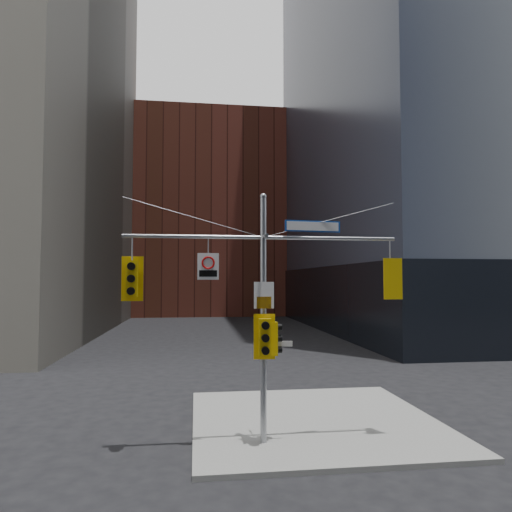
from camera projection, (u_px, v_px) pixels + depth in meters
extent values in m
plane|color=black|center=(276.00, 478.00, 10.97)|extent=(160.00, 160.00, 0.00)
cube|color=gray|center=(314.00, 421.00, 15.19)|extent=(8.00, 8.00, 0.15)
cube|color=black|center=(491.00, 297.00, 46.48)|extent=(36.40, 36.40, 6.00)
cube|color=brown|center=(209.00, 219.00, 69.12)|extent=(26.00, 20.00, 28.00)
cylinder|color=#93969B|center=(263.00, 320.00, 13.14)|extent=(0.18, 0.18, 7.20)
sphere|color=#93969B|center=(263.00, 197.00, 13.33)|extent=(0.20, 0.20, 0.20)
cylinder|color=#93969B|center=(194.00, 237.00, 13.00)|extent=(4.00, 0.11, 0.11)
cylinder|color=#93969B|center=(330.00, 238.00, 13.53)|extent=(4.00, 0.11, 0.11)
cylinder|color=#93969B|center=(265.00, 236.00, 12.92)|extent=(0.10, 0.70, 0.10)
cylinder|color=#93969B|center=(194.00, 217.00, 13.03)|extent=(4.00, 0.02, 1.12)
cylinder|color=#93969B|center=(330.00, 220.00, 13.55)|extent=(4.00, 0.02, 1.12)
cube|color=#DFB20B|center=(132.00, 279.00, 12.71)|extent=(0.34, 0.25, 1.02)
cube|color=#DFB20B|center=(132.00, 279.00, 12.88)|extent=(0.60, 0.06, 1.27)
cylinder|color=black|center=(131.00, 266.00, 12.54)|extent=(0.22, 0.16, 0.21)
cylinder|color=black|center=(132.00, 266.00, 12.62)|extent=(0.19, 0.03, 0.18)
cylinder|color=black|center=(131.00, 279.00, 12.52)|extent=(0.22, 0.16, 0.21)
cylinder|color=black|center=(131.00, 279.00, 12.60)|extent=(0.19, 0.03, 0.18)
cylinder|color=black|center=(131.00, 291.00, 12.50)|extent=(0.22, 0.16, 0.21)
cylinder|color=#0CE559|center=(131.00, 291.00, 12.58)|extent=(0.19, 0.03, 0.18)
cube|color=#DFB20B|center=(390.00, 279.00, 13.71)|extent=(0.33, 0.24, 0.99)
cube|color=#DFB20B|center=(393.00, 279.00, 13.54)|extent=(0.59, 0.06, 1.23)
cylinder|color=black|center=(387.00, 268.00, 13.91)|extent=(0.21, 0.16, 0.21)
cylinder|color=black|center=(388.00, 268.00, 13.84)|extent=(0.18, 0.03, 0.18)
cylinder|color=black|center=(387.00, 279.00, 13.89)|extent=(0.21, 0.16, 0.21)
cylinder|color=black|center=(389.00, 279.00, 13.82)|extent=(0.18, 0.03, 0.18)
cylinder|color=black|center=(388.00, 290.00, 13.88)|extent=(0.21, 0.16, 0.21)
cylinder|color=black|center=(389.00, 290.00, 13.80)|extent=(0.18, 0.03, 0.18)
cube|color=#DFB20B|center=(273.00, 338.00, 13.15)|extent=(0.24, 0.32, 0.96)
cylinder|color=black|center=(279.00, 327.00, 13.20)|extent=(0.16, 0.21, 0.20)
cylinder|color=black|center=(277.00, 327.00, 13.18)|extent=(0.03, 0.17, 0.17)
cylinder|color=black|center=(279.00, 338.00, 13.18)|extent=(0.16, 0.21, 0.20)
cylinder|color=black|center=(277.00, 338.00, 13.17)|extent=(0.03, 0.17, 0.17)
cylinder|color=black|center=(279.00, 349.00, 13.17)|extent=(0.16, 0.21, 0.20)
cylinder|color=black|center=(277.00, 350.00, 13.15)|extent=(0.03, 0.17, 0.17)
cube|color=#DFB20B|center=(265.00, 337.00, 12.84)|extent=(0.35, 0.26, 1.04)
cube|color=#DFB20B|center=(264.00, 336.00, 13.01)|extent=(0.61, 0.08, 1.29)
cylinder|color=black|center=(265.00, 326.00, 12.66)|extent=(0.23, 0.17, 0.22)
cylinder|color=black|center=(265.00, 325.00, 12.74)|extent=(0.19, 0.03, 0.19)
cylinder|color=black|center=(265.00, 338.00, 12.64)|extent=(0.23, 0.17, 0.22)
cylinder|color=black|center=(265.00, 338.00, 12.72)|extent=(0.19, 0.03, 0.19)
cylinder|color=black|center=(265.00, 351.00, 12.62)|extent=(0.23, 0.17, 0.22)
cylinder|color=black|center=(265.00, 350.00, 12.70)|extent=(0.19, 0.03, 0.19)
cube|color=#113D9E|center=(313.00, 226.00, 13.48)|extent=(1.72, 0.23, 0.34)
cube|color=silver|center=(313.00, 226.00, 13.45)|extent=(1.61, 0.19, 0.26)
cube|color=silver|center=(208.00, 266.00, 12.99)|extent=(0.61, 0.04, 0.76)
torus|color=#B20A0A|center=(208.00, 263.00, 12.97)|extent=(0.38, 0.06, 0.37)
cube|color=black|center=(208.00, 273.00, 12.96)|extent=(0.51, 0.02, 0.18)
cube|color=silver|center=(264.00, 295.00, 13.06)|extent=(0.58, 0.07, 0.76)
cube|color=#D88C00|center=(264.00, 303.00, 13.02)|extent=(0.42, 0.04, 0.34)
cube|color=silver|center=(279.00, 344.00, 13.16)|extent=(0.79, 0.11, 0.16)
cube|color=#145926|center=(261.00, 348.00, 13.54)|extent=(0.10, 0.75, 0.15)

